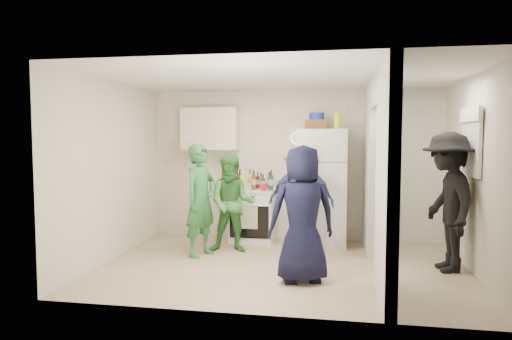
# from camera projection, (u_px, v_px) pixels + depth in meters

# --- Properties ---
(floor) EXTENTS (4.80, 4.80, 0.00)m
(floor) POSITION_uv_depth(u_px,v_px,m) (282.00, 266.00, 6.07)
(floor) COLOR tan
(floor) RESTS_ON ground
(wall_back) EXTENTS (4.80, 0.00, 4.80)m
(wall_back) POSITION_uv_depth(u_px,v_px,m) (294.00, 165.00, 7.65)
(wall_back) COLOR silver
(wall_back) RESTS_ON floor
(wall_front) EXTENTS (4.80, 0.00, 4.80)m
(wall_front) POSITION_uv_depth(u_px,v_px,m) (262.00, 187.00, 4.31)
(wall_front) COLOR silver
(wall_front) RESTS_ON floor
(wall_left) EXTENTS (0.00, 3.40, 3.40)m
(wall_left) POSITION_uv_depth(u_px,v_px,m) (113.00, 170.00, 6.39)
(wall_left) COLOR silver
(wall_left) RESTS_ON floor
(wall_right) EXTENTS (0.00, 3.40, 3.40)m
(wall_right) POSITION_uv_depth(u_px,v_px,m) (478.00, 175.00, 5.57)
(wall_right) COLOR silver
(wall_right) RESTS_ON floor
(ceiling) EXTENTS (4.80, 4.80, 0.00)m
(ceiling) POSITION_uv_depth(u_px,v_px,m) (283.00, 76.00, 5.89)
(ceiling) COLOR white
(ceiling) RESTS_ON wall_back
(partition_pier_back) EXTENTS (0.12, 1.20, 2.50)m
(partition_pier_back) POSITION_uv_depth(u_px,v_px,m) (370.00, 168.00, 6.86)
(partition_pier_back) COLOR silver
(partition_pier_back) RESTS_ON floor
(partition_pier_front) EXTENTS (0.12, 1.20, 2.50)m
(partition_pier_front) POSITION_uv_depth(u_px,v_px,m) (386.00, 182.00, 4.69)
(partition_pier_front) COLOR silver
(partition_pier_front) RESTS_ON floor
(partition_header) EXTENTS (0.12, 1.00, 0.40)m
(partition_header) POSITION_uv_depth(u_px,v_px,m) (378.00, 90.00, 5.70)
(partition_header) COLOR silver
(partition_header) RESTS_ON partition_pier_back
(stove) EXTENTS (0.72, 0.60, 0.86)m
(stove) POSITION_uv_depth(u_px,v_px,m) (253.00, 215.00, 7.50)
(stove) COLOR white
(stove) RESTS_ON floor
(upper_cabinet) EXTENTS (0.95, 0.34, 0.70)m
(upper_cabinet) POSITION_uv_depth(u_px,v_px,m) (210.00, 129.00, 7.67)
(upper_cabinet) COLOR silver
(upper_cabinet) RESTS_ON wall_back
(fridge) EXTENTS (0.76, 0.74, 1.84)m
(fridge) POSITION_uv_depth(u_px,v_px,m) (322.00, 187.00, 7.24)
(fridge) COLOR silver
(fridge) RESTS_ON floor
(wicker_basket) EXTENTS (0.35, 0.25, 0.15)m
(wicker_basket) POSITION_uv_depth(u_px,v_px,m) (317.00, 124.00, 7.23)
(wicker_basket) COLOR brown
(wicker_basket) RESTS_ON fridge
(blue_bowl) EXTENTS (0.24, 0.24, 0.11)m
(blue_bowl) POSITION_uv_depth(u_px,v_px,m) (317.00, 116.00, 7.22)
(blue_bowl) COLOR #162D9A
(blue_bowl) RESTS_ON wicker_basket
(yellow_cup_stack_top) EXTENTS (0.09, 0.09, 0.25)m
(yellow_cup_stack_top) POSITION_uv_depth(u_px,v_px,m) (337.00, 121.00, 7.03)
(yellow_cup_stack_top) COLOR #E6EF14
(yellow_cup_stack_top) RESTS_ON fridge
(wall_clock) EXTENTS (0.22, 0.02, 0.22)m
(wall_clock) POSITION_uv_depth(u_px,v_px,m) (297.00, 138.00, 7.59)
(wall_clock) COLOR white
(wall_clock) RESTS_ON wall_back
(spice_shelf) EXTENTS (0.35, 0.08, 0.03)m
(spice_shelf) POSITION_uv_depth(u_px,v_px,m) (294.00, 159.00, 7.59)
(spice_shelf) COLOR olive
(spice_shelf) RESTS_ON wall_back
(nook_window) EXTENTS (0.03, 0.70, 0.80)m
(nook_window) POSITION_uv_depth(u_px,v_px,m) (472.00, 142.00, 5.74)
(nook_window) COLOR black
(nook_window) RESTS_ON wall_right
(nook_window_frame) EXTENTS (0.04, 0.76, 0.86)m
(nook_window_frame) POSITION_uv_depth(u_px,v_px,m) (471.00, 142.00, 5.74)
(nook_window_frame) COLOR white
(nook_window_frame) RESTS_ON wall_right
(nook_valance) EXTENTS (0.04, 0.82, 0.18)m
(nook_valance) POSITION_uv_depth(u_px,v_px,m) (470.00, 114.00, 5.72)
(nook_valance) COLOR white
(nook_valance) RESTS_ON wall_right
(yellow_cup_stack_stove) EXTENTS (0.09, 0.09, 0.25)m
(yellow_cup_stack_stove) POSITION_uv_depth(u_px,v_px,m) (243.00, 183.00, 7.26)
(yellow_cup_stack_stove) COLOR #EEFE15
(yellow_cup_stack_stove) RESTS_ON stove
(red_cup) EXTENTS (0.09, 0.09, 0.12)m
(red_cup) POSITION_uv_depth(u_px,v_px,m) (264.00, 187.00, 7.23)
(red_cup) COLOR red
(red_cup) RESTS_ON stove
(person_green_left) EXTENTS (0.59, 0.69, 1.61)m
(person_green_left) POSITION_uv_depth(u_px,v_px,m) (201.00, 200.00, 6.56)
(person_green_left) COLOR #2E743C
(person_green_left) RESTS_ON floor
(person_green_center) EXTENTS (0.76, 0.62, 1.46)m
(person_green_center) POSITION_uv_depth(u_px,v_px,m) (232.00, 203.00, 6.79)
(person_green_center) COLOR #398239
(person_green_center) RESTS_ON floor
(person_denim) EXTENTS (0.96, 0.47, 1.58)m
(person_denim) POSITION_uv_depth(u_px,v_px,m) (301.00, 203.00, 6.44)
(person_denim) COLOR navy
(person_denim) RESTS_ON floor
(person_navy) EXTENTS (0.91, 0.73, 1.63)m
(person_navy) POSITION_uv_depth(u_px,v_px,m) (302.00, 214.00, 5.36)
(person_navy) COLOR black
(person_navy) RESTS_ON floor
(person_nook) EXTENTS (0.77, 1.21, 1.78)m
(person_nook) POSITION_uv_depth(u_px,v_px,m) (448.00, 202.00, 5.81)
(person_nook) COLOR black
(person_nook) RESTS_ON floor
(bottle_a) EXTENTS (0.06, 0.06, 0.28)m
(bottle_a) POSITION_uv_depth(u_px,v_px,m) (237.00, 180.00, 7.64)
(bottle_a) COLOR brown
(bottle_a) RESTS_ON stove
(bottle_b) EXTENTS (0.07, 0.07, 0.29)m
(bottle_b) POSITION_uv_depth(u_px,v_px,m) (240.00, 181.00, 7.41)
(bottle_b) COLOR #1C561C
(bottle_b) RESTS_ON stove
(bottle_c) EXTENTS (0.06, 0.06, 0.32)m
(bottle_c) POSITION_uv_depth(u_px,v_px,m) (250.00, 179.00, 7.62)
(bottle_c) COLOR silver
(bottle_c) RESTS_ON stove
(bottle_d) EXTENTS (0.07, 0.07, 0.32)m
(bottle_d) POSITION_uv_depth(u_px,v_px,m) (254.00, 180.00, 7.41)
(bottle_d) COLOR #5C4A10
(bottle_d) RESTS_ON stove
(bottle_e) EXTENTS (0.06, 0.06, 0.26)m
(bottle_e) POSITION_uv_depth(u_px,v_px,m) (261.00, 180.00, 7.61)
(bottle_e) COLOR #A5ABB7
(bottle_e) RESTS_ON stove
(bottle_f) EXTENTS (0.07, 0.07, 0.24)m
(bottle_f) POSITION_uv_depth(u_px,v_px,m) (263.00, 182.00, 7.45)
(bottle_f) COLOR #18432B
(bottle_f) RESTS_ON stove
(bottle_g) EXTENTS (0.07, 0.07, 0.27)m
(bottle_g) POSITION_uv_depth(u_px,v_px,m) (269.00, 180.00, 7.56)
(bottle_g) COLOR olive
(bottle_g) RESTS_ON stove
(bottle_h) EXTENTS (0.06, 0.06, 0.25)m
(bottle_h) POSITION_uv_depth(u_px,v_px,m) (234.00, 182.00, 7.40)
(bottle_h) COLOR silver
(bottle_h) RESTS_ON stove
(bottle_i) EXTENTS (0.06, 0.06, 0.27)m
(bottle_i) POSITION_uv_depth(u_px,v_px,m) (258.00, 180.00, 7.56)
(bottle_i) COLOR #59130F
(bottle_i) RESTS_ON stove
(bottle_j) EXTENTS (0.07, 0.07, 0.33)m
(bottle_j) POSITION_uv_depth(u_px,v_px,m) (271.00, 180.00, 7.29)
(bottle_j) COLOR #17452F
(bottle_j) RESTS_ON stove
(bottle_k) EXTENTS (0.07, 0.07, 0.32)m
(bottle_k) POSITION_uv_depth(u_px,v_px,m) (240.00, 179.00, 7.52)
(bottle_k) COLOR brown
(bottle_k) RESTS_ON stove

